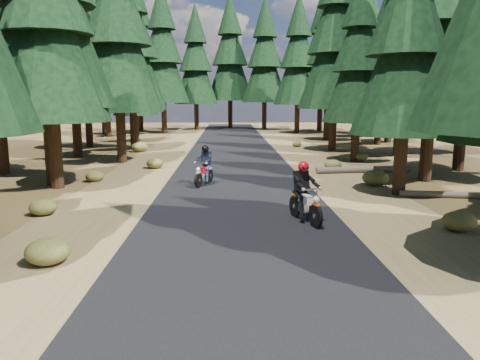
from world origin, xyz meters
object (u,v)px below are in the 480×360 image
at_px(log_near, 364,169).
at_px(rider_lead, 305,202).
at_px(log_far, 452,195).
at_px(rider_follow, 204,172).

xyz_separation_m(log_near, rider_lead, (-4.40, -9.22, 0.43)).
bearing_deg(log_far, rider_follow, 172.56).
relative_size(log_near, rider_follow, 2.47).
bearing_deg(rider_lead, log_far, -168.95).
xyz_separation_m(log_near, log_far, (1.49, -5.99, -0.04)).
relative_size(log_far, rider_lead, 1.76).
bearing_deg(log_near, rider_follow, -164.63).
bearing_deg(log_near, log_far, -83.41).
height_order(log_near, log_far, log_near).
height_order(log_far, rider_lead, rider_lead).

